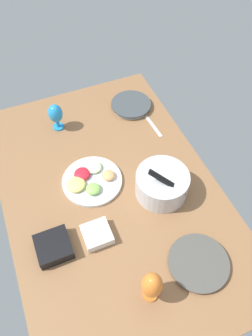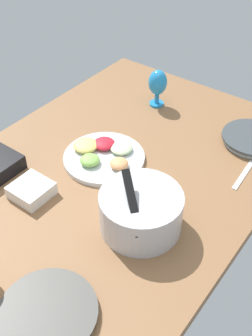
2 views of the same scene
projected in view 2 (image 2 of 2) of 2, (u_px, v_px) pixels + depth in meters
ground_plane at (104, 183)px, 149.23cm from camera, size 160.00×104.00×4.00cm
dinner_plate_left at (252, 139)px, 163.39cm from camera, size 24.16×24.16×3.01cm
dinner_plate_right at (48, 313)px, 107.57cm from camera, size 26.44×26.44×2.18cm
mixing_bowl at (141, 210)px, 126.92cm from camera, size 25.73×25.73×19.46cm
fruit_platter at (103, 155)px, 155.48cm from camera, size 30.52×30.52×4.89cm
hurricane_glass_blue at (158, 84)px, 178.50cm from camera, size 8.11×8.11×16.69cm
square_bowl_white at (31, 190)px, 140.23cm from camera, size 12.44×12.44×4.57cm
fork_by_left_plate at (244, 174)px, 149.47cm from camera, size 18.08×2.94×0.60cm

